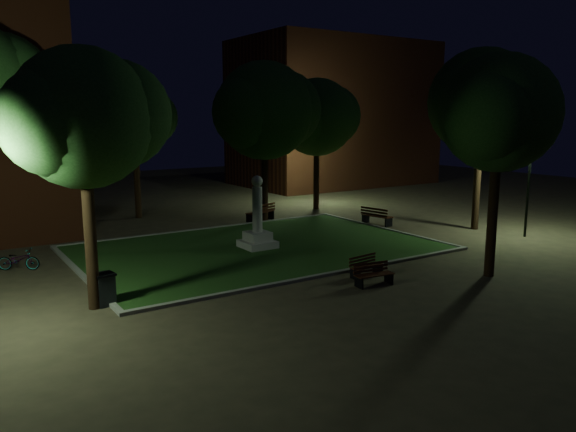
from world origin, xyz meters
name	(u,v)px	position (x,y,z in m)	size (l,w,h in m)	color
ground	(282,258)	(0.00, 0.00, 0.00)	(80.00, 80.00, 0.00)	#413826
lawn	(258,248)	(0.00, 2.00, 0.04)	(15.00, 10.00, 0.08)	#224917
lawn_kerb	(258,248)	(0.00, 2.00, 0.06)	(15.40, 10.40, 0.12)	slate
monument	(257,228)	(0.00, 2.00, 0.96)	(1.40, 1.40, 3.20)	#A7A39A
building_far	(333,114)	(18.00, 20.00, 6.00)	(16.00, 10.00, 12.00)	#542412
tree_west	(86,118)	(-8.01, -2.01, 5.76)	(5.08, 4.15, 7.84)	black
tree_north_wl	(65,115)	(-5.91, 10.89, 5.89)	(4.82, 3.93, 7.87)	black
tree_north_er	(266,111)	(3.95, 7.77, 6.10)	(6.61, 5.39, 8.80)	black
tree_ne	(318,117)	(8.73, 9.46, 5.73)	(5.89, 4.81, 8.14)	black
tree_east	(484,102)	(11.86, -0.33, 6.51)	(6.60, 5.39, 9.21)	black
tree_se	(501,113)	(5.14, -6.34, 5.92)	(5.15, 4.20, 8.04)	black
tree_far_north	(136,119)	(-1.80, 12.49, 5.63)	(4.86, 3.97, 7.62)	black
lamppost_se	(530,171)	(12.27, -2.90, 3.20)	(1.18, 0.28, 4.59)	black
lamppost_ne	(317,161)	(9.75, 10.94, 2.87)	(1.18, 0.28, 4.05)	black
bench_near_left	(373,275)	(0.68, -4.87, 0.37)	(1.47, 0.68, 0.78)	black
bench_near_right	(366,267)	(1.19, -3.88, 0.36)	(1.44, 0.64, 0.76)	black
bench_right_side	(376,217)	(8.17, 3.31, 0.45)	(0.94, 1.84, 0.96)	black
bench_far_side	(261,213)	(3.49, 7.63, 0.47)	(1.93, 1.16, 1.00)	black
trash_bin	(105,289)	(-7.74, -1.89, 0.52)	(0.65, 0.65, 1.03)	black
bicycle	(18,260)	(-9.40, 4.01, 0.41)	(0.55, 1.58, 0.83)	black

